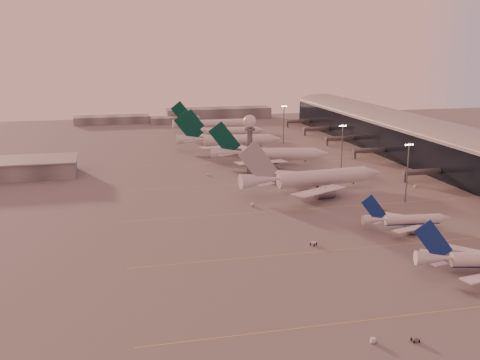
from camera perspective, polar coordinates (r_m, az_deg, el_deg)
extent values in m
plane|color=#5C595A|center=(171.79, 9.26, -8.36)|extent=(700.00, 700.00, 0.00)
cube|color=gold|center=(192.84, 16.45, -6.25)|extent=(180.00, 0.25, 0.02)
cube|color=gold|center=(230.86, 11.00, -2.61)|extent=(180.00, 0.25, 0.02)
cube|color=gold|center=(271.03, 7.15, 0.00)|extent=(180.00, 0.25, 0.02)
cube|color=gold|center=(317.19, 4.04, 2.10)|extent=(180.00, 0.25, 0.02)
cube|color=black|center=(312.92, 20.10, 2.80)|extent=(36.00, 360.00, 18.00)
cylinder|color=slate|center=(311.45, 20.24, 4.43)|extent=(10.08, 360.00, 10.08)
cube|color=slate|center=(311.42, 20.24, 4.46)|extent=(40.00, 362.00, 0.80)
cylinder|color=#55585D|center=(280.20, 18.21, 0.80)|extent=(22.00, 2.80, 2.80)
cube|color=#55585D|center=(275.69, 16.40, 0.24)|extent=(1.20, 1.20, 4.40)
cylinder|color=#55585D|center=(328.16, 13.19, 2.96)|extent=(22.00, 2.80, 2.80)
cube|color=#55585D|center=(324.32, 11.58, 2.51)|extent=(1.20, 1.20, 4.40)
cylinder|color=#55585D|center=(365.63, 10.30, 4.20)|extent=(22.00, 2.80, 2.80)
cube|color=#55585D|center=(362.19, 8.83, 3.80)|extent=(1.20, 1.20, 4.40)
cylinder|color=#55585D|center=(404.00, 7.94, 5.19)|extent=(22.00, 2.80, 2.80)
cube|color=#55585D|center=(400.88, 6.59, 4.83)|extent=(1.20, 1.20, 4.40)
cylinder|color=#55585D|center=(441.15, 6.08, 5.97)|extent=(22.00, 2.80, 2.80)
cube|color=#55585D|center=(438.30, 4.83, 5.64)|extent=(1.20, 1.20, 4.40)
cylinder|color=#55585D|center=(280.05, 0.99, 2.86)|extent=(2.60, 2.60, 22.00)
cylinder|color=#55585D|center=(278.08, 1.00, 5.18)|extent=(5.20, 5.20, 1.20)
sphere|color=silver|center=(277.52, 1.00, 5.98)|extent=(6.40, 6.40, 6.40)
cylinder|color=#55585D|center=(277.04, 1.01, 6.74)|extent=(0.16, 0.16, 2.00)
cylinder|color=#55585D|center=(238.94, 16.62, 0.72)|extent=(0.56, 0.56, 25.00)
cube|color=#55585D|center=(236.63, 16.82, 3.55)|extent=(3.60, 0.25, 0.25)
sphere|color=#FFEABF|center=(235.95, 16.50, 3.44)|extent=(0.56, 0.56, 0.56)
sphere|color=#FFEABF|center=(236.45, 16.71, 3.45)|extent=(0.56, 0.56, 0.56)
sphere|color=#FFEABF|center=(236.94, 16.92, 3.46)|extent=(0.56, 0.56, 0.56)
sphere|color=#FFEABF|center=(237.44, 17.13, 3.46)|extent=(0.56, 0.56, 0.56)
cylinder|color=#55585D|center=(284.84, 10.32, 3.13)|extent=(0.56, 0.56, 25.00)
cube|color=#55585D|center=(282.90, 10.42, 5.51)|extent=(3.60, 0.25, 0.25)
sphere|color=#FFEABF|center=(282.36, 10.14, 5.43)|extent=(0.56, 0.56, 0.56)
sphere|color=#FFEABF|center=(282.76, 10.32, 5.43)|extent=(0.56, 0.56, 0.56)
sphere|color=#FFEABF|center=(283.16, 10.51, 5.44)|extent=(0.56, 0.56, 0.56)
sphere|color=#FFEABF|center=(283.56, 10.70, 5.44)|extent=(0.56, 0.56, 0.56)
cylinder|color=#55585D|center=(367.37, 4.46, 5.69)|extent=(0.56, 0.56, 25.00)
cube|color=#55585D|center=(365.87, 4.50, 7.55)|extent=(3.60, 0.25, 0.25)
sphere|color=#FFEABF|center=(365.46, 4.27, 7.48)|extent=(0.56, 0.56, 0.56)
sphere|color=#FFEABF|center=(365.76, 4.42, 7.48)|extent=(0.56, 0.56, 0.56)
sphere|color=#FFEABF|center=(366.06, 4.57, 7.49)|extent=(0.56, 0.56, 0.56)
sphere|color=#FFEABF|center=(366.37, 4.72, 7.49)|extent=(0.56, 0.56, 0.56)
cube|color=#5B5E62|center=(470.54, -12.85, 6.01)|extent=(60.00, 18.00, 6.00)
cube|color=#5B5E62|center=(489.07, -2.21, 6.80)|extent=(90.00, 20.00, 9.00)
cube|color=#5B5E62|center=(463.66, -6.62, 6.08)|extent=(40.00, 15.00, 5.00)
cone|color=silver|center=(170.94, 19.05, -7.66)|extent=(11.03, 6.55, 4.19)
cube|color=silver|center=(184.23, 21.43, -6.72)|extent=(16.01, 14.97, 1.32)
cylinder|color=slate|center=(183.84, 22.52, -7.51)|extent=(5.28, 3.79, 2.72)
cube|color=slate|center=(183.44, 22.56, -7.16)|extent=(0.39, 0.35, 1.68)
cube|color=navy|center=(169.01, 19.02, -6.03)|extent=(11.26, 3.14, 12.49)
cube|color=silver|center=(166.73, 19.57, -8.21)|extent=(5.03, 2.75, 0.28)
cube|color=silver|center=(175.13, 18.58, -7.06)|extent=(4.80, 4.43, 0.28)
cylinder|color=silver|center=(208.60, 17.13, -3.97)|extent=(20.28, 5.60, 3.41)
cylinder|color=navy|center=(208.83, 17.12, -4.17)|extent=(19.78, 4.60, 2.45)
cone|color=silver|center=(213.67, 20.07, -3.78)|extent=(4.23, 3.82, 3.41)
cone|color=silver|center=(203.20, 13.46, -4.07)|extent=(8.72, 4.31, 3.41)
cube|color=silver|center=(199.56, 16.79, -4.93)|extent=(14.70, 8.47, 1.07)
cylinder|color=slate|center=(202.73, 17.17, -5.13)|extent=(4.10, 2.63, 2.22)
cube|color=slate|center=(202.43, 17.19, -4.87)|extent=(0.29, 0.25, 1.36)
cube|color=silver|center=(214.24, 15.02, -3.52)|extent=(13.86, 10.94, 1.07)
cylinder|color=slate|center=(213.86, 15.80, -4.04)|extent=(4.10, 2.63, 2.22)
cube|color=slate|center=(213.58, 15.81, -3.79)|extent=(0.29, 0.25, 1.36)
cube|color=navy|center=(201.83, 13.42, -2.94)|extent=(9.34, 1.34, 10.16)
cube|color=silver|center=(199.74, 13.85, -4.38)|extent=(4.14, 2.67, 0.22)
cube|color=silver|center=(206.64, 13.10, -3.72)|extent=(4.05, 3.30, 0.22)
cylinder|color=black|center=(212.45, 18.97, -4.45)|extent=(0.45, 0.45, 0.90)
cylinder|color=black|center=(210.36, 16.47, -4.42)|extent=(1.03, 0.55, 0.99)
cylinder|color=black|center=(206.94, 16.89, -4.76)|extent=(1.03, 0.55, 0.99)
cylinder|color=silver|center=(252.95, 8.36, 0.01)|extent=(42.42, 10.57, 6.56)
cylinder|color=silver|center=(253.30, 8.35, -0.31)|extent=(41.41, 8.66, 4.72)
cone|color=silver|center=(265.08, 13.20, 0.43)|extent=(8.72, 7.31, 6.56)
cone|color=silver|center=(240.94, 2.04, -0.34)|extent=(18.16, 8.23, 6.56)
cube|color=silver|center=(233.66, 8.05, -1.42)|extent=(28.98, 22.46, 1.95)
cylinder|color=slate|center=(240.15, 8.67, -1.68)|extent=(8.50, 5.03, 4.26)
cube|color=slate|center=(239.75, 8.68, -1.34)|extent=(0.34, 0.29, 2.62)
cube|color=silver|center=(264.28, 4.66, 0.46)|extent=(30.51, 17.97, 1.95)
cylinder|color=slate|center=(263.28, 6.02, -0.22)|extent=(8.50, 5.03, 4.26)
cube|color=slate|center=(262.92, 6.03, 0.10)|extent=(0.34, 0.29, 2.62)
cube|color=#94969B|center=(238.85, 1.86, 1.45)|extent=(18.13, 2.12, 19.47)
cube|color=silver|center=(233.43, 2.66, -0.77)|extent=(8.52, 6.85, 0.26)
cube|color=silver|center=(248.17, 1.30, 0.13)|extent=(8.68, 5.70, 0.26)
cylinder|color=black|center=(261.41, 11.45, -0.57)|extent=(0.53, 0.53, 1.06)
cylinder|color=black|center=(254.45, 7.42, -0.79)|extent=(1.21, 0.64, 1.16)
cylinder|color=black|center=(250.42, 7.88, -1.05)|extent=(1.21, 0.64, 1.16)
cylinder|color=silver|center=(303.94, 3.86, 2.45)|extent=(39.77, 14.64, 6.34)
cylinder|color=silver|center=(304.22, 3.86, 2.19)|extent=(38.62, 12.74, 4.57)
cone|color=silver|center=(306.73, 8.24, 2.44)|extent=(8.80, 7.83, 6.34)
cone|color=silver|center=(302.81, -1.41, 2.59)|extent=(17.47, 9.74, 6.34)
cube|color=silver|center=(287.37, 2.19, 1.58)|extent=(29.28, 14.05, 1.88)
cylinder|color=slate|center=(292.03, 3.09, 1.24)|extent=(8.32, 5.66, 4.12)
cube|color=slate|center=(291.70, 3.09, 1.53)|extent=(0.38, 0.34, 2.54)
cube|color=silver|center=(319.73, 1.89, 2.84)|extent=(26.03, 23.54, 1.88)
cylinder|color=slate|center=(316.67, 2.79, 2.24)|extent=(8.32, 5.66, 4.12)
cube|color=slate|center=(316.38, 2.79, 2.51)|extent=(0.38, 0.34, 2.54)
cube|color=#04382B|center=(301.43, -1.58, 4.00)|extent=(17.12, 4.12, 18.77)
cube|color=silver|center=(295.32, -1.48, 2.33)|extent=(8.07, 4.56, 0.27)
cube|color=silver|center=(310.25, -1.45, 2.89)|extent=(7.74, 6.96, 0.27)
cylinder|color=black|center=(306.30, 6.64, 1.72)|extent=(0.55, 0.55, 1.09)
cylinder|color=black|center=(306.83, 3.22, 1.83)|extent=(1.29, 0.79, 1.20)
cylinder|color=black|center=(302.14, 3.29, 1.64)|extent=(1.29, 0.79, 1.20)
cylinder|color=silver|center=(346.25, -0.35, 3.90)|extent=(40.57, 11.00, 6.47)
cylinder|color=silver|center=(346.50, -0.35, 3.66)|extent=(39.57, 9.11, 4.66)
cone|color=silver|center=(349.64, 3.56, 3.97)|extent=(8.45, 7.31, 6.47)
cone|color=silver|center=(344.20, -5.07, 3.92)|extent=(17.44, 8.34, 6.47)
cube|color=silver|center=(328.99, -1.74, 3.16)|extent=(29.56, 16.92, 1.91)
cylinder|color=slate|center=(333.83, -0.95, 2.86)|extent=(8.19, 5.06, 4.20)
cube|color=slate|center=(333.54, -0.95, 3.12)|extent=(0.36, 0.32, 2.59)
cube|color=silver|center=(362.08, -2.20, 4.15)|extent=(27.80, 22.06, 1.91)
cylinder|color=slate|center=(359.03, -1.36, 3.64)|extent=(8.19, 5.06, 4.20)
cube|color=slate|center=(358.76, -1.36, 3.88)|extent=(0.36, 0.32, 2.59)
cube|color=#04382B|center=(342.94, -5.24, 5.19)|extent=(17.72, 2.42, 19.14)
cube|color=silver|center=(336.52, -5.08, 3.72)|extent=(8.29, 5.33, 0.28)
cube|color=silver|center=(351.81, -5.16, 4.16)|extent=(8.11, 6.63, 0.28)
cylinder|color=black|center=(348.93, 2.15, 3.30)|extent=(0.56, 0.56, 1.11)
cylinder|color=black|center=(349.02, -0.92, 3.32)|extent=(1.28, 0.69, 1.23)
cylinder|color=black|center=(344.22, -0.84, 3.17)|extent=(1.28, 0.69, 1.23)
cylinder|color=silver|center=(385.88, -1.01, 4.83)|extent=(34.81, 8.00, 5.56)
cylinder|color=silver|center=(386.08, -1.01, 4.65)|extent=(34.01, 6.40, 4.01)
cone|color=silver|center=(389.28, 2.00, 4.90)|extent=(7.06, 6.03, 5.56)
cone|color=silver|center=(383.13, -4.65, 4.83)|extent=(14.83, 6.58, 5.56)
cube|color=silver|center=(370.73, -2.00, 4.30)|extent=(25.25, 15.46, 1.65)
cylinder|color=slate|center=(375.00, -1.42, 4.06)|extent=(6.92, 4.08, 3.62)
cube|color=slate|center=(374.78, -1.42, 4.26)|extent=(0.30, 0.26, 2.23)
cube|color=silver|center=(399.18, -2.52, 4.98)|extent=(24.30, 18.22, 1.65)
cylinder|color=slate|center=(396.67, -1.85, 4.60)|extent=(6.92, 4.08, 3.62)
cube|color=slate|center=(396.47, -1.85, 4.78)|extent=(0.30, 0.26, 2.23)
cube|color=#04382B|center=(382.10, -4.78, 5.81)|extent=(15.29, 1.42, 16.47)
cube|color=silver|center=(376.52, -4.61, 4.69)|extent=(7.13, 4.82, 0.24)
cube|color=silver|center=(389.67, -4.77, 5.00)|extent=(7.03, 5.51, 0.24)
cylinder|color=black|center=(388.47, 0.91, 4.38)|extent=(0.48, 0.48, 0.96)
cylinder|color=black|center=(388.11, -1.46, 4.37)|extent=(1.09, 0.55, 1.06)
cylinder|color=black|center=(383.99, -1.38, 4.27)|extent=(1.09, 0.55, 1.06)
cylinder|color=silver|center=(418.40, -2.00, 5.59)|extent=(38.52, 6.25, 6.21)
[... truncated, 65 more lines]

